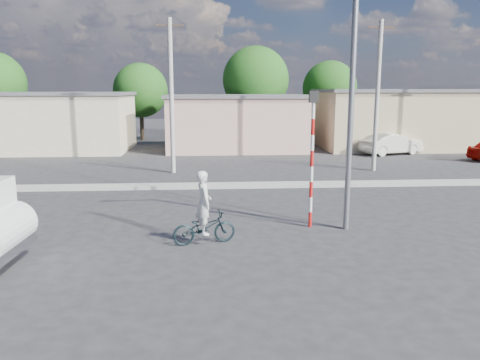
{
  "coord_description": "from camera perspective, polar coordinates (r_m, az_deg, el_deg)",
  "views": [
    {
      "loc": [
        -0.03,
        -12.99,
        4.39
      ],
      "look_at": [
        1.01,
        2.97,
        1.3
      ],
      "focal_mm": 35.0,
      "sensor_mm": 36.0,
      "label": 1
    }
  ],
  "objects": [
    {
      "name": "streetlight",
      "position": [
        14.8,
        12.96,
        12.88
      ],
      "size": [
        2.34,
        0.22,
        9.0
      ],
      "color": "slate",
      "rests_on": "ground"
    },
    {
      "name": "ground_plane",
      "position": [
        13.71,
        -3.45,
        -7.76
      ],
      "size": [
        120.0,
        120.0,
        0.0
      ],
      "primitive_type": "plane",
      "color": "#29292C",
      "rests_on": "ground"
    },
    {
      "name": "traffic_pole",
      "position": [
        14.95,
        8.79,
        3.91
      ],
      "size": [
        0.28,
        0.18,
        4.36
      ],
      "color": "red",
      "rests_on": "ground"
    },
    {
      "name": "cyclist",
      "position": [
        13.48,
        -4.42,
        -4.0
      ],
      "size": [
        0.58,
        0.76,
        1.85
      ],
      "primitive_type": "imported",
      "rotation": [
        0.0,
        0.0,
        1.8
      ],
      "color": "silver",
      "rests_on": "ground"
    },
    {
      "name": "building_row",
      "position": [
        35.08,
        -1.89,
        7.25
      ],
      "size": [
        37.8,
        7.3,
        4.44
      ],
      "color": "beige",
      "rests_on": "ground"
    },
    {
      "name": "tree_row",
      "position": [
        41.67,
        -6.94,
        11.46
      ],
      "size": [
        34.13,
        7.32,
        8.1
      ],
      "color": "#38281E",
      "rests_on": "ground"
    },
    {
      "name": "utility_poles",
      "position": [
        25.2,
        3.81,
        10.18
      ],
      "size": [
        35.4,
        0.24,
        8.0
      ],
      "color": "#99968E",
      "rests_on": "ground"
    },
    {
      "name": "bicycle",
      "position": [
        13.6,
        -4.4,
        -5.8
      ],
      "size": [
        1.92,
        1.04,
        0.96
      ],
      "primitive_type": "imported",
      "rotation": [
        0.0,
        0.0,
        1.8
      ],
      "color": "black",
      "rests_on": "ground"
    },
    {
      "name": "car_cream",
      "position": [
        33.91,
        17.93,
        4.22
      ],
      "size": [
        4.7,
        2.98,
        1.46
      ],
      "primitive_type": "imported",
      "rotation": [
        0.0,
        0.0,
        1.92
      ],
      "color": "beige",
      "rests_on": "ground"
    },
    {
      "name": "median",
      "position": [
        21.42,
        -3.57,
        -0.69
      ],
      "size": [
        40.0,
        0.8,
        0.16
      ],
      "primitive_type": "cube",
      "color": "#99968E",
      "rests_on": "ground"
    }
  ]
}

